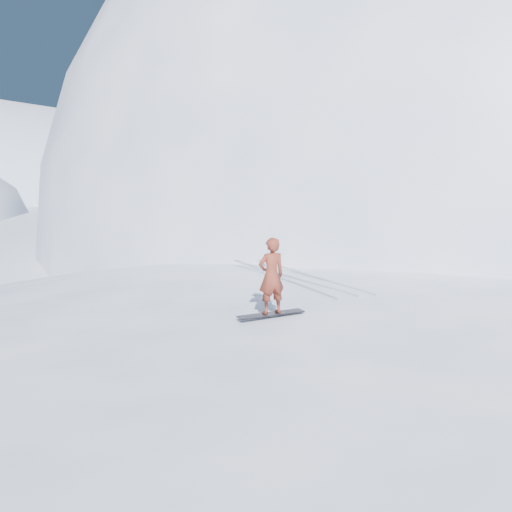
{
  "coord_description": "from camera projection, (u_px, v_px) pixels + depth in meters",
  "views": [
    {
      "loc": [
        -6.31,
        -9.62,
        5.57
      ],
      "look_at": [
        -2.25,
        2.34,
        3.5
      ],
      "focal_mm": 40.0,
      "sensor_mm": 36.0,
      "label": 1
    }
  ],
  "objects": [
    {
      "name": "snowboarder",
      "position": [
        271.0,
        276.0,
        11.9
      ],
      "size": [
        0.63,
        0.46,
        1.62
      ],
      "primitive_type": "imported",
      "rotation": [
        0.0,
        0.0,
        3.26
      ],
      "color": "maroon",
      "rests_on": "snowboard"
    },
    {
      "name": "near_ridge",
      "position": [
        365.0,
        377.0,
        15.01
      ],
      "size": [
        36.0,
        28.0,
        4.8
      ],
      "primitive_type": "ellipsoid",
      "color": "white",
      "rests_on": "ground"
    },
    {
      "name": "wind_bumps",
      "position": [
        326.0,
        397.0,
        13.69
      ],
      "size": [
        16.0,
        14.4,
        1.0
      ],
      "color": "white",
      "rests_on": "ground"
    },
    {
      "name": "ground",
      "position": [
        394.0,
        433.0,
        11.89
      ],
      "size": [
        400.0,
        400.0,
        0.0
      ],
      "primitive_type": "plane",
      "color": "white",
      "rests_on": "ground"
    },
    {
      "name": "board_tracks",
      "position": [
        291.0,
        275.0,
        16.2
      ],
      "size": [
        1.88,
        5.96,
        0.04
      ],
      "color": "silver",
      "rests_on": "ground"
    },
    {
      "name": "summit_peak",
      "position": [
        459.0,
        237.0,
        43.16
      ],
      "size": [
        60.0,
        56.0,
        56.0
      ],
      "primitive_type": "ellipsoid",
      "color": "white",
      "rests_on": "ground"
    },
    {
      "name": "peak_shoulder",
      "position": [
        356.0,
        258.0,
        33.75
      ],
      "size": [
        28.0,
        24.0,
        18.0
      ],
      "primitive_type": "ellipsoid",
      "color": "white",
      "rests_on": "ground"
    },
    {
      "name": "snowboard",
      "position": [
        271.0,
        314.0,
        12.03
      ],
      "size": [
        1.52,
        0.46,
        0.02
      ],
      "primitive_type": "cube",
      "rotation": [
        0.0,
        0.0,
        0.12
      ],
      "color": "black",
      "rests_on": "near_ridge"
    }
  ]
}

